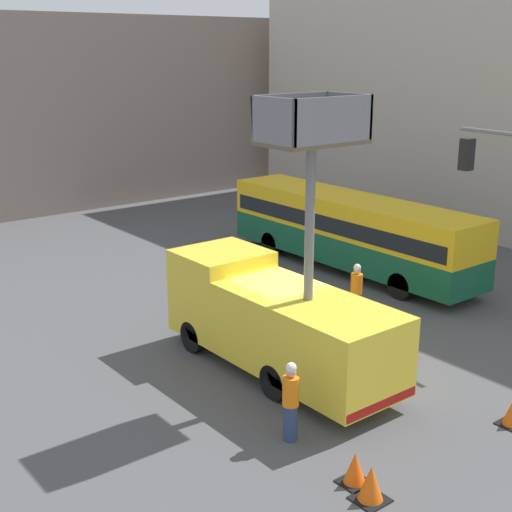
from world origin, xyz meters
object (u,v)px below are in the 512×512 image
object	(u,v)px
utility_truck	(276,315)
road_worker_directing	(356,291)
traffic_cone_mid_road	(355,469)
road_worker_near_truck	(291,401)
city_bus	(350,227)
traffic_cone_near_truck	(371,484)

from	to	relation	value
utility_truck	road_worker_directing	distance (m)	4.84
utility_truck	traffic_cone_mid_road	distance (m)	5.62
road_worker_near_truck	road_worker_directing	xyz separation A→B (m)	(6.63, 4.37, -0.03)
city_bus	road_worker_near_truck	xyz separation A→B (m)	(-10.28, -8.27, -0.76)
road_worker_directing	traffic_cone_near_truck	world-z (taller)	road_worker_directing
city_bus	traffic_cone_near_truck	size ratio (longest dim) A/B	15.32
utility_truck	traffic_cone_near_truck	world-z (taller)	utility_truck
city_bus	road_worker_directing	world-z (taller)	city_bus
utility_truck	city_bus	distance (m)	9.79
road_worker_near_truck	road_worker_directing	bearing A→B (deg)	68.69
utility_truck	road_worker_near_truck	size ratio (longest dim) A/B	3.93
road_worker_near_truck	traffic_cone_near_truck	world-z (taller)	road_worker_near_truck
road_worker_near_truck	road_worker_directing	size ratio (longest dim) A/B	1.03
road_worker_near_truck	utility_truck	bearing A→B (deg)	90.62
road_worker_near_truck	traffic_cone_mid_road	xyz separation A→B (m)	(-0.07, -2.08, -0.64)
utility_truck	city_bus	xyz separation A→B (m)	(8.23, 5.30, 0.10)
city_bus	road_worker_directing	distance (m)	5.40
utility_truck	traffic_cone_near_truck	distance (m)	6.21
utility_truck	traffic_cone_mid_road	bearing A→B (deg)	-112.79
road_worker_directing	traffic_cone_near_truck	distance (m)	9.85
road_worker_directing	traffic_cone_mid_road	xyz separation A→B (m)	(-6.69, -6.45, -0.61)
road_worker_near_truck	road_worker_directing	world-z (taller)	road_worker_near_truck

